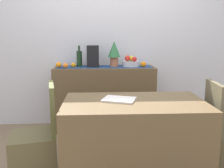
% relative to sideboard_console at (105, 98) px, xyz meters
% --- Properties ---
extents(ground_plane, '(6.40, 6.40, 0.02)m').
position_rel_sideboard_console_xyz_m(ground_plane, '(0.07, -0.92, -0.45)').
color(ground_plane, '#79664E').
rests_on(ground_plane, ground).
extents(room_wall_rear, '(6.40, 0.06, 2.70)m').
position_rel_sideboard_console_xyz_m(room_wall_rear, '(0.07, 0.26, 0.91)').
color(room_wall_rear, silver).
rests_on(room_wall_rear, ground).
extents(sideboard_console, '(1.37, 0.42, 0.88)m').
position_rel_sideboard_console_xyz_m(sideboard_console, '(0.00, 0.00, 0.00)').
color(sideboard_console, brown).
rests_on(sideboard_console, ground).
extents(table_runner, '(1.29, 0.32, 0.01)m').
position_rel_sideboard_console_xyz_m(table_runner, '(0.00, 0.00, 0.44)').
color(table_runner, navy).
rests_on(table_runner, sideboard_console).
extents(fruit_bowl, '(0.24, 0.24, 0.07)m').
position_rel_sideboard_console_xyz_m(fruit_bowl, '(0.36, 0.00, 0.48)').
color(fruit_bowl, silver).
rests_on(fruit_bowl, table_runner).
extents(apple_right, '(0.07, 0.07, 0.07)m').
position_rel_sideboard_console_xyz_m(apple_right, '(0.40, -0.06, 0.55)').
color(apple_right, red).
rests_on(apple_right, fruit_bowl).
extents(apple_front, '(0.07, 0.07, 0.07)m').
position_rel_sideboard_console_xyz_m(apple_front, '(0.37, 0.05, 0.55)').
color(apple_front, gold).
rests_on(apple_front, fruit_bowl).
extents(apple_upper, '(0.08, 0.08, 0.08)m').
position_rel_sideboard_console_xyz_m(apple_upper, '(0.32, 0.01, 0.56)').
color(apple_upper, red).
rests_on(apple_upper, fruit_bowl).
extents(wine_bottle, '(0.07, 0.07, 0.29)m').
position_rel_sideboard_console_xyz_m(wine_bottle, '(-0.34, 0.00, 0.56)').
color(wine_bottle, '#19341C').
rests_on(wine_bottle, sideboard_console).
extents(coffee_maker, '(0.16, 0.18, 0.29)m').
position_rel_sideboard_console_xyz_m(coffee_maker, '(-0.15, 0.00, 0.59)').
color(coffee_maker, black).
rests_on(coffee_maker, sideboard_console).
extents(potted_plant, '(0.17, 0.17, 0.35)m').
position_rel_sideboard_console_xyz_m(potted_plant, '(0.13, 0.00, 0.65)').
color(potted_plant, '#B66A47').
rests_on(potted_plant, sideboard_console).
extents(orange_loose_mid, '(0.07, 0.07, 0.07)m').
position_rel_sideboard_console_xyz_m(orange_loose_mid, '(-0.51, -0.10, 0.47)').
color(orange_loose_mid, orange).
rests_on(orange_loose_mid, sideboard_console).
extents(orange_loose_far, '(0.06, 0.06, 0.06)m').
position_rel_sideboard_console_xyz_m(orange_loose_far, '(-0.42, -0.04, 0.47)').
color(orange_loose_far, orange).
rests_on(orange_loose_far, sideboard_console).
extents(orange_loose_end, '(0.08, 0.08, 0.08)m').
position_rel_sideboard_console_xyz_m(orange_loose_end, '(0.53, -0.05, 0.48)').
color(orange_loose_end, orange).
rests_on(orange_loose_end, sideboard_console).
extents(orange_loose_near_bowl, '(0.08, 0.08, 0.08)m').
position_rel_sideboard_console_xyz_m(orange_loose_near_bowl, '(-0.61, -0.06, 0.48)').
color(orange_loose_near_bowl, orange).
rests_on(orange_loose_near_bowl, sideboard_console).
extents(dining_table, '(1.26, 0.73, 0.74)m').
position_rel_sideboard_console_xyz_m(dining_table, '(0.24, -1.28, -0.07)').
color(dining_table, brown).
rests_on(dining_table, ground).
extents(open_book, '(0.33, 0.29, 0.02)m').
position_rel_sideboard_console_xyz_m(open_book, '(0.11, -1.24, 0.31)').
color(open_book, white).
rests_on(open_book, dining_table).
extents(chair_near_window, '(0.47, 0.47, 0.90)m').
position_rel_sideboard_console_xyz_m(chair_near_window, '(-0.65, -1.27, -0.18)').
color(chair_near_window, brown).
rests_on(chair_near_window, ground).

